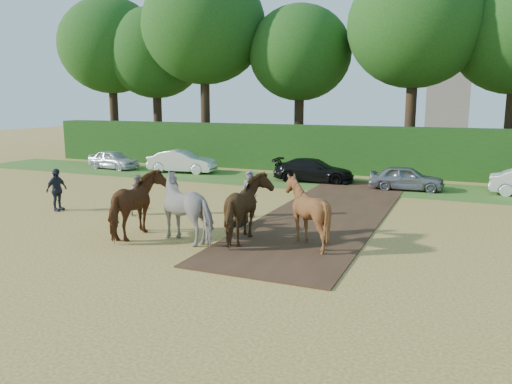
{
  "coord_description": "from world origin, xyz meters",
  "views": [
    {
      "loc": [
        6.6,
        -12.91,
        4.65
      ],
      "look_at": [
        -0.24,
        3.18,
        1.4
      ],
      "focal_mm": 35.0,
      "sensor_mm": 36.0,
      "label": 1
    }
  ],
  "objects_px": {
    "parked_cars": "(362,173)",
    "church": "(454,24)",
    "spectator_near": "(139,195)",
    "plough_team": "(221,208)",
    "spectator_far": "(57,190)"
  },
  "relations": [
    {
      "from": "parked_cars",
      "to": "church",
      "type": "bearing_deg",
      "value": 86.31
    },
    {
      "from": "spectator_far",
      "to": "plough_team",
      "type": "bearing_deg",
      "value": -97.16
    },
    {
      "from": "plough_team",
      "to": "parked_cars",
      "type": "bearing_deg",
      "value": 80.36
    },
    {
      "from": "plough_team",
      "to": "spectator_near",
      "type": "bearing_deg",
      "value": 156.72
    },
    {
      "from": "spectator_far",
      "to": "church",
      "type": "xyz_separation_m",
      "value": [
        13.23,
        52.16,
        12.83
      ]
    },
    {
      "from": "spectator_far",
      "to": "plough_team",
      "type": "relative_size",
      "value": 0.24
    },
    {
      "from": "plough_team",
      "to": "church",
      "type": "bearing_deg",
      "value": 84.88
    },
    {
      "from": "spectator_near",
      "to": "spectator_far",
      "type": "height_order",
      "value": "spectator_far"
    },
    {
      "from": "spectator_far",
      "to": "plough_team",
      "type": "distance_m",
      "value": 8.55
    },
    {
      "from": "church",
      "to": "parked_cars",
      "type": "bearing_deg",
      "value": -93.69
    },
    {
      "from": "spectator_far",
      "to": "parked_cars",
      "type": "height_order",
      "value": "spectator_far"
    },
    {
      "from": "plough_team",
      "to": "church",
      "type": "distance_m",
      "value": 55.18
    },
    {
      "from": "spectator_near",
      "to": "church",
      "type": "relative_size",
      "value": 0.06
    },
    {
      "from": "spectator_near",
      "to": "parked_cars",
      "type": "distance_m",
      "value": 12.74
    },
    {
      "from": "spectator_near",
      "to": "parked_cars",
      "type": "relative_size",
      "value": 0.05
    }
  ]
}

